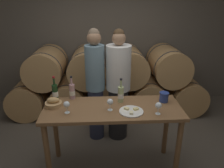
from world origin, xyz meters
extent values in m
plane|color=#564F44|center=(0.00, 0.00, 0.00)|extent=(10.00, 10.00, 0.00)
cube|color=#60594F|center=(0.00, 2.17, 1.60)|extent=(10.00, 0.12, 3.20)
cylinder|color=tan|center=(-1.50, 1.59, 0.33)|extent=(0.66, 0.91, 0.66)
cylinder|color=#2D2D33|center=(-1.50, 1.30, 0.33)|extent=(0.67, 0.02, 0.67)
cylinder|color=#2D2D33|center=(-1.50, 1.88, 0.33)|extent=(0.67, 0.02, 0.67)
cylinder|color=tan|center=(-0.75, 1.59, 0.33)|extent=(0.66, 0.91, 0.66)
cylinder|color=#2D2D33|center=(-0.75, 1.30, 0.33)|extent=(0.67, 0.02, 0.67)
cylinder|color=#2D2D33|center=(-0.75, 1.88, 0.33)|extent=(0.67, 0.02, 0.67)
cylinder|color=tan|center=(0.00, 1.59, 0.33)|extent=(0.66, 0.91, 0.66)
cylinder|color=#2D2D33|center=(0.00, 1.30, 0.33)|extent=(0.67, 0.02, 0.67)
cylinder|color=#2D2D33|center=(0.00, 1.88, 0.33)|extent=(0.67, 0.02, 0.67)
cylinder|color=tan|center=(0.75, 1.59, 0.33)|extent=(0.66, 0.91, 0.66)
cylinder|color=#2D2D33|center=(0.75, 1.30, 0.33)|extent=(0.67, 0.02, 0.67)
cylinder|color=#2D2D33|center=(0.75, 1.88, 0.33)|extent=(0.67, 0.02, 0.67)
cylinder|color=tan|center=(1.50, 1.59, 0.33)|extent=(0.66, 0.91, 0.66)
cylinder|color=#2D2D33|center=(1.50, 1.30, 0.33)|extent=(0.67, 0.02, 0.67)
cylinder|color=#2D2D33|center=(1.50, 1.88, 0.33)|extent=(0.67, 0.02, 0.67)
cylinder|color=tan|center=(-1.13, 1.59, 0.92)|extent=(0.66, 0.91, 0.66)
cylinder|color=#2D2D33|center=(-1.13, 1.30, 0.92)|extent=(0.67, 0.02, 0.67)
cylinder|color=#2D2D33|center=(-1.13, 1.88, 0.92)|extent=(0.67, 0.02, 0.67)
cylinder|color=tan|center=(-0.38, 1.59, 0.92)|extent=(0.66, 0.91, 0.66)
cylinder|color=#2D2D33|center=(-0.38, 1.30, 0.92)|extent=(0.67, 0.02, 0.67)
cylinder|color=#2D2D33|center=(-0.38, 1.88, 0.92)|extent=(0.67, 0.02, 0.67)
cylinder|color=tan|center=(0.38, 1.59, 0.92)|extent=(0.66, 0.91, 0.66)
cylinder|color=#2D2D33|center=(0.38, 1.30, 0.92)|extent=(0.67, 0.02, 0.67)
cylinder|color=#2D2D33|center=(0.38, 1.88, 0.92)|extent=(0.67, 0.02, 0.67)
cylinder|color=tan|center=(1.13, 1.59, 0.92)|extent=(0.66, 0.91, 0.66)
cylinder|color=#2D2D33|center=(1.13, 1.30, 0.92)|extent=(0.67, 0.02, 0.67)
cylinder|color=#2D2D33|center=(1.13, 1.88, 0.92)|extent=(0.67, 0.02, 0.67)
cylinder|color=brown|center=(-0.76, -0.25, 0.43)|extent=(0.06, 0.06, 0.85)
cylinder|color=brown|center=(0.76, -0.25, 0.43)|extent=(0.06, 0.06, 0.85)
cylinder|color=brown|center=(-0.76, 0.25, 0.43)|extent=(0.06, 0.06, 0.85)
cylinder|color=brown|center=(0.76, 0.25, 0.43)|extent=(0.06, 0.06, 0.85)
cube|color=brown|center=(0.00, 0.00, 0.87)|extent=(1.64, 0.62, 0.04)
cylinder|color=#2D334C|center=(-0.22, 0.71, 0.42)|extent=(0.23, 0.23, 0.83)
cylinder|color=gray|center=(-0.22, 0.71, 1.16)|extent=(0.28, 0.28, 0.66)
sphere|color=#997051|center=(-0.22, 0.71, 1.59)|extent=(0.19, 0.19, 0.19)
sphere|color=#75604C|center=(-0.22, 0.72, 1.64)|extent=(0.16, 0.16, 0.16)
cylinder|color=#232326|center=(0.12, 0.71, 0.41)|extent=(0.30, 0.30, 0.83)
cylinder|color=silver|center=(0.12, 0.71, 1.16)|extent=(0.36, 0.36, 0.66)
sphere|color=#997051|center=(0.12, 0.71, 1.58)|extent=(0.19, 0.19, 0.19)
sphere|color=#47331E|center=(0.12, 0.72, 1.63)|extent=(0.16, 0.16, 0.16)
cylinder|color=#193819|center=(-0.71, 0.23, 1.00)|extent=(0.07, 0.07, 0.21)
cylinder|color=#193819|center=(-0.71, 0.23, 1.15)|extent=(0.03, 0.03, 0.09)
cylinder|color=maroon|center=(-0.71, 0.23, 1.20)|extent=(0.03, 0.03, 0.02)
cylinder|color=white|center=(-0.71, 0.23, 0.98)|extent=(0.07, 0.07, 0.07)
cylinder|color=#ADBC7F|center=(0.11, 0.14, 0.99)|extent=(0.07, 0.07, 0.20)
cylinder|color=#ADBC7F|center=(0.11, 0.14, 1.14)|extent=(0.03, 0.03, 0.09)
cylinder|color=black|center=(0.11, 0.14, 1.19)|extent=(0.03, 0.03, 0.02)
cylinder|color=white|center=(0.11, 0.14, 0.98)|extent=(0.07, 0.07, 0.06)
cylinder|color=#BC8E93|center=(-0.50, 0.27, 0.99)|extent=(0.07, 0.07, 0.19)
cylinder|color=#BC8E93|center=(-0.50, 0.27, 1.13)|extent=(0.03, 0.03, 0.09)
cylinder|color=black|center=(-0.50, 0.27, 1.19)|extent=(0.03, 0.03, 0.02)
cylinder|color=white|center=(-0.50, 0.27, 0.97)|extent=(0.07, 0.07, 0.06)
cylinder|color=navy|center=(0.65, 0.12, 0.95)|extent=(0.11, 0.11, 0.12)
cylinder|color=navy|center=(0.65, 0.12, 1.01)|extent=(0.12, 0.12, 0.01)
cylinder|color=tan|center=(-0.71, 0.07, 0.92)|extent=(0.20, 0.20, 0.05)
ellipsoid|color=tan|center=(-0.71, 0.07, 0.97)|extent=(0.15, 0.09, 0.07)
cylinder|color=white|center=(0.21, -0.12, 0.90)|extent=(0.28, 0.28, 0.01)
cube|color=#E0CC7F|center=(0.27, -0.10, 0.92)|extent=(0.07, 0.06, 0.02)
cube|color=beige|center=(0.16, -0.08, 0.92)|extent=(0.07, 0.07, 0.02)
cube|color=beige|center=(0.20, -0.18, 0.92)|extent=(0.05, 0.06, 0.02)
cylinder|color=white|center=(-0.52, -0.10, 0.89)|extent=(0.06, 0.06, 0.00)
cylinder|color=white|center=(-0.52, -0.10, 0.93)|extent=(0.01, 0.01, 0.07)
sphere|color=white|center=(-0.52, -0.10, 1.00)|extent=(0.07, 0.07, 0.07)
cylinder|color=white|center=(-0.03, -0.06, 0.89)|extent=(0.06, 0.06, 0.00)
cylinder|color=white|center=(-0.03, -0.06, 0.93)|extent=(0.01, 0.01, 0.07)
sphere|color=white|center=(-0.03, -0.06, 1.00)|extent=(0.07, 0.07, 0.07)
cylinder|color=white|center=(0.50, -0.18, 0.89)|extent=(0.06, 0.06, 0.00)
cylinder|color=white|center=(0.50, -0.18, 0.93)|extent=(0.01, 0.01, 0.07)
sphere|color=white|center=(0.50, -0.18, 1.00)|extent=(0.07, 0.07, 0.07)
camera|label=1|loc=(-0.12, -2.30, 2.12)|focal=35.00mm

